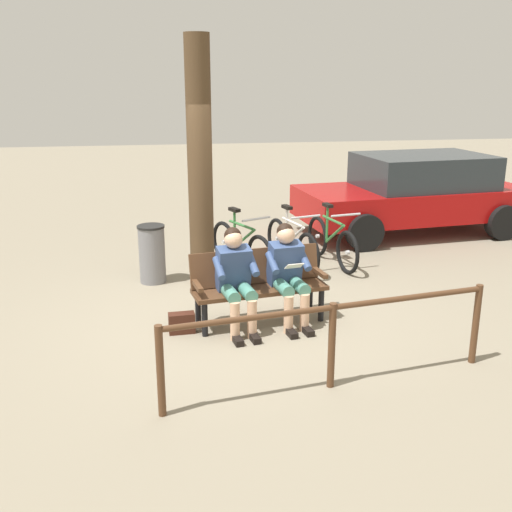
% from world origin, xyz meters
% --- Properties ---
extents(ground_plane, '(40.00, 40.00, 0.00)m').
position_xyz_m(ground_plane, '(0.00, 0.00, 0.00)').
color(ground_plane, gray).
extents(bench, '(1.65, 0.71, 0.87)m').
position_xyz_m(bench, '(-0.21, 0.12, 0.51)').
color(bench, '#51331E').
rests_on(bench, ground).
extents(person_reading, '(0.53, 0.81, 1.20)m').
position_xyz_m(person_reading, '(-0.55, 0.23, 0.66)').
color(person_reading, '#334772').
rests_on(person_reading, ground).
extents(person_companion, '(0.53, 0.81, 1.20)m').
position_xyz_m(person_companion, '(0.09, 0.33, 0.66)').
color(person_companion, '#334772').
rests_on(person_companion, ground).
extents(handbag, '(0.31, 0.16, 0.24)m').
position_xyz_m(handbag, '(0.72, 0.34, 0.12)').
color(handbag, '#3F1E14').
rests_on(handbag, ground).
extents(tree_trunk, '(0.34, 0.34, 3.39)m').
position_xyz_m(tree_trunk, '(0.34, -1.36, 1.69)').
color(tree_trunk, '#4C3823').
rests_on(tree_trunk, ground).
extents(litter_bin, '(0.39, 0.39, 0.84)m').
position_xyz_m(litter_bin, '(1.04, -1.54, 0.42)').
color(litter_bin, slate).
rests_on(litter_bin, ground).
extents(bicycle_silver, '(0.50, 1.66, 0.94)m').
position_xyz_m(bicycle_silver, '(-1.73, -1.95, 0.36)').
color(bicycle_silver, black).
rests_on(bicycle_silver, ground).
extents(bicycle_green, '(0.59, 1.64, 0.94)m').
position_xyz_m(bicycle_green, '(-1.09, -1.92, 0.36)').
color(bicycle_green, black).
rests_on(bicycle_green, ground).
extents(bicycle_orange, '(0.77, 1.55, 0.94)m').
position_xyz_m(bicycle_orange, '(-0.29, -1.88, 0.36)').
color(bicycle_orange, black).
rests_on(bicycle_orange, ground).
extents(railing_fence, '(3.25, 0.57, 0.85)m').
position_xyz_m(railing_fence, '(-0.62, 1.84, 0.60)').
color(railing_fence, '#51331E').
rests_on(railing_fence, ground).
extents(parked_car, '(4.37, 2.36, 1.47)m').
position_xyz_m(parked_car, '(-3.83, -3.64, 0.77)').
color(parked_car, '#A50C0C').
rests_on(parked_car, ground).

